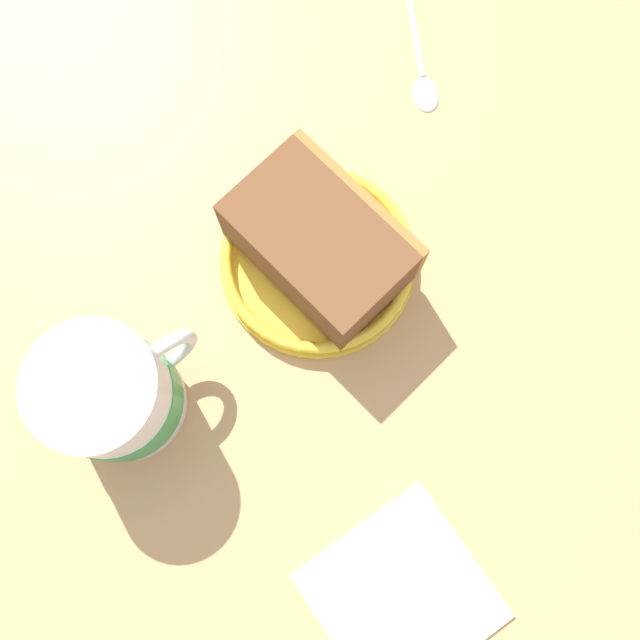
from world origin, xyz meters
The scene contains 6 objects.
ground_plane centered at (0.00, 0.00, -1.80)cm, with size 114.60×114.60×3.61cm, color tan.
small_plate centered at (-2.23, 1.23, 0.88)cm, with size 14.01×14.01×1.79cm.
cake_slice centered at (-2.33, 1.48, 3.98)cm, with size 13.71×11.46×5.95cm.
tea_mug centered at (1.93, -14.52, 4.54)cm, with size 8.14×10.52×9.61cm.
teaspoon centered at (-13.23, 14.52, 0.35)cm, with size 12.17×4.57×0.80cm.
folded_napkin centered at (20.71, -2.55, 0.30)cm, with size 10.39×10.60×0.60cm, color beige.
Camera 1 is at (12.14, -4.67, 51.30)cm, focal length 41.78 mm.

